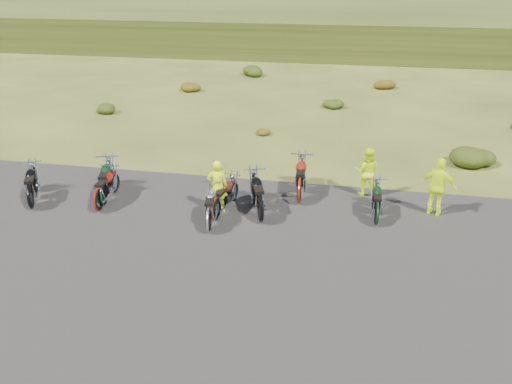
% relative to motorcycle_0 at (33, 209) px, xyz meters
% --- Properties ---
extents(ground, '(300.00, 300.00, 0.00)m').
position_rel_motorcycle_0_xyz_m(ground, '(6.19, -0.41, 0.00)').
color(ground, '#3C4416').
rests_on(ground, ground).
extents(gravel_pad, '(20.00, 12.00, 0.04)m').
position_rel_motorcycle_0_xyz_m(gravel_pad, '(6.19, -2.41, 0.00)').
color(gravel_pad, black).
rests_on(gravel_pad, ground).
extents(hill_slope, '(300.00, 45.97, 9.37)m').
position_rel_motorcycle_0_xyz_m(hill_slope, '(6.19, 49.59, 0.00)').
color(hill_slope, '#2B3612').
rests_on(hill_slope, ground).
extents(shrub_1, '(1.03, 1.03, 0.61)m').
position_rel_motorcycle_0_xyz_m(shrub_1, '(-2.91, 10.89, 0.31)').
color(shrub_1, '#24340D').
rests_on(shrub_1, ground).
extents(shrub_2, '(1.30, 1.30, 0.77)m').
position_rel_motorcycle_0_xyz_m(shrub_2, '(-0.01, 16.19, 0.38)').
color(shrub_2, '#5C360B').
rests_on(shrub_2, ground).
extents(shrub_3, '(1.56, 1.56, 0.92)m').
position_rel_motorcycle_0_xyz_m(shrub_3, '(2.89, 21.49, 0.46)').
color(shrub_3, '#24340D').
rests_on(shrub_3, ground).
extents(shrub_4, '(0.77, 0.77, 0.45)m').
position_rel_motorcycle_0_xyz_m(shrub_4, '(5.79, 8.79, 0.23)').
color(shrub_4, '#5C360B').
rests_on(shrub_4, ground).
extents(shrub_5, '(1.03, 1.03, 0.61)m').
position_rel_motorcycle_0_xyz_m(shrub_5, '(8.69, 14.09, 0.31)').
color(shrub_5, '#24340D').
rests_on(shrub_5, ground).
extents(shrub_6, '(1.30, 1.30, 0.77)m').
position_rel_motorcycle_0_xyz_m(shrub_6, '(11.59, 19.39, 0.38)').
color(shrub_6, '#5C360B').
rests_on(shrub_6, ground).
extents(shrub_7, '(1.56, 1.56, 0.92)m').
position_rel_motorcycle_0_xyz_m(shrub_7, '(14.49, 6.69, 0.46)').
color(shrub_7, '#24340D').
rests_on(shrub_7, ground).
extents(motorcycle_0, '(1.65, 2.29, 1.15)m').
position_rel_motorcycle_0_xyz_m(motorcycle_0, '(0.00, 0.00, 0.00)').
color(motorcycle_0, black).
rests_on(motorcycle_0, ground).
extents(motorcycle_1, '(0.87, 2.13, 1.09)m').
position_rel_motorcycle_0_xyz_m(motorcycle_1, '(2.19, 0.25, 0.00)').
color(motorcycle_1, '#9B140B').
rests_on(motorcycle_1, ground).
extents(motorcycle_2, '(1.41, 2.44, 1.21)m').
position_rel_motorcycle_0_xyz_m(motorcycle_2, '(2.16, 0.64, 0.00)').
color(motorcycle_2, black).
rests_on(motorcycle_2, ground).
extents(motorcycle_3, '(1.03, 2.17, 1.09)m').
position_rel_motorcycle_0_xyz_m(motorcycle_3, '(5.92, -0.39, 0.00)').
color(motorcycle_3, '#B6B6BB').
rests_on(motorcycle_3, ground).
extents(motorcycle_4, '(1.00, 2.13, 1.07)m').
position_rel_motorcycle_0_xyz_m(motorcycle_4, '(5.95, 0.35, 0.00)').
color(motorcycle_4, '#571C0E').
rests_on(motorcycle_4, ground).
extents(motorcycle_5, '(1.47, 2.44, 1.21)m').
position_rel_motorcycle_0_xyz_m(motorcycle_5, '(7.28, 0.50, 0.00)').
color(motorcycle_5, black).
rests_on(motorcycle_5, ground).
extents(motorcycle_6, '(0.92, 2.38, 1.22)m').
position_rel_motorcycle_0_xyz_m(motorcycle_6, '(8.26, 2.02, 0.00)').
color(motorcycle_6, maroon).
rests_on(motorcycle_6, ground).
extents(motorcycle_7, '(0.67, 1.97, 1.03)m').
position_rel_motorcycle_0_xyz_m(motorcycle_7, '(10.68, 0.97, 0.00)').
color(motorcycle_7, black).
rests_on(motorcycle_7, ground).
extents(person_middle, '(0.69, 0.53, 1.69)m').
position_rel_motorcycle_0_xyz_m(person_middle, '(5.86, 0.89, 0.85)').
color(person_middle, '#D7F40C').
rests_on(person_middle, ground).
extents(person_right_a, '(0.84, 0.67, 1.64)m').
position_rel_motorcycle_0_xyz_m(person_right_a, '(10.36, 3.05, 0.82)').
color(person_right_a, '#D7F40C').
rests_on(person_right_a, ground).
extents(person_right_b, '(1.16, 0.79, 1.82)m').
position_rel_motorcycle_0_xyz_m(person_right_b, '(12.46, 1.99, 0.91)').
color(person_right_b, '#D7F40C').
rests_on(person_right_b, ground).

